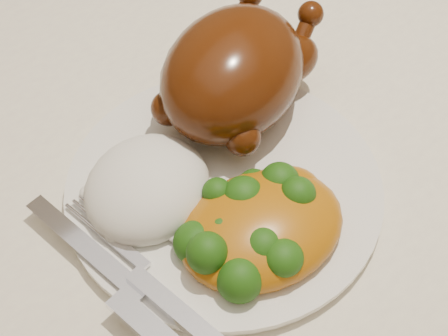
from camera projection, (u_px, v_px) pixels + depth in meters
dining_table at (260, 123)px, 0.72m from camera, size 1.60×0.90×0.76m
tablecloth at (263, 76)px, 0.67m from camera, size 1.73×1.03×0.18m
dinner_plate at (224, 187)px, 0.53m from camera, size 0.27×0.27×0.01m
roast_chicken at (235, 70)px, 0.54m from camera, size 0.21×0.17×0.10m
rice_mound at (147, 188)px, 0.51m from camera, size 0.14×0.13×0.06m
mac_and_cheese at (260, 225)px, 0.48m from camera, size 0.15×0.13×0.05m
cutlery at (141, 293)px, 0.45m from camera, size 0.05×0.20×0.01m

